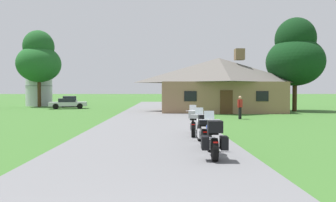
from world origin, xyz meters
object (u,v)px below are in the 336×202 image
motorcycle_blue_nearest_to_camera (213,139)px  parked_silver_sedan_far_left (68,103)px  motorcycle_white_second_in_row (202,129)px  tree_left_far (39,59)px  bystander_red_shirt_near_lodge (240,106)px  parked_silver_suv_far_left (69,101)px  tree_right_of_lodge (295,55)px  metal_silo_distant (39,83)px  motorcycle_red_farthest_in_row (193,123)px

motorcycle_blue_nearest_to_camera → parked_silver_sedan_far_left: 30.30m
motorcycle_white_second_in_row → tree_left_far: (-17.34, 30.34, 5.63)m
bystander_red_shirt_near_lodge → parked_silver_suv_far_left: size_ratio=0.34×
motorcycle_blue_nearest_to_camera → parked_silver_suv_far_left: 35.09m
bystander_red_shirt_near_lodge → tree_left_far: bearing=-89.8°
parked_silver_sedan_far_left → tree_left_far: bearing=29.4°
motorcycle_blue_nearest_to_camera → parked_silver_suv_far_left: parked_silver_suv_far_left is taller
parked_silver_sedan_far_left → parked_silver_suv_far_left: bearing=-3.4°
tree_right_of_lodge → tree_left_far: bearing=161.5°
metal_silo_distant → parked_silver_suv_far_left: size_ratio=1.31×
bystander_red_shirt_near_lodge → metal_silo_distant: size_ratio=0.26×
tree_right_of_lodge → parked_silver_sedan_far_left: tree_right_of_lodge is taller
tree_left_far → tree_right_of_lodge: tree_left_far is taller
tree_right_of_lodge → parked_silver_sedan_far_left: 25.35m
motorcycle_red_farthest_in_row → parked_silver_sedan_far_left: 26.02m
parked_silver_suv_far_left → parked_silver_sedan_far_left: parked_silver_suv_far_left is taller
tree_right_of_lodge → parked_silver_sedan_far_left: (-24.34, 4.98, -5.03)m
motorcycle_blue_nearest_to_camera → metal_silo_distant: metal_silo_distant is taller
metal_silo_distant → motorcycle_red_farthest_in_row: bearing=-59.1°
motorcycle_blue_nearest_to_camera → motorcycle_white_second_in_row: 2.24m
motorcycle_white_second_in_row → tree_right_of_lodge: bearing=59.7°
parked_silver_suv_far_left → parked_silver_sedan_far_left: 4.86m
tree_right_of_lodge → parked_silver_sedan_far_left: size_ratio=2.07×
bystander_red_shirt_near_lodge → parked_silver_suv_far_left: (-17.59, 18.93, -0.15)m
parked_silver_sedan_far_left → motorcycle_white_second_in_row: bearing=-171.1°
tree_left_far → parked_silver_sedan_far_left: tree_left_far is taller
tree_left_far → metal_silo_distant: bearing=111.2°
tree_left_far → parked_silver_sedan_far_left: (5.08, -4.88, -5.60)m
metal_silo_distant → parked_silver_sedan_far_left: metal_silo_distant is taller
motorcycle_white_second_in_row → motorcycle_red_farthest_in_row: bearing=92.0°
motorcycle_white_second_in_row → parked_silver_suv_far_left: parked_silver_suv_far_left is taller
tree_left_far → parked_silver_sedan_far_left: size_ratio=2.18×
motorcycle_blue_nearest_to_camera → parked_silver_suv_far_left: bearing=115.2°
motorcycle_white_second_in_row → motorcycle_red_farthest_in_row: same height
motorcycle_white_second_in_row → motorcycle_red_farthest_in_row: size_ratio=1.00×
motorcycle_white_second_in_row → bystander_red_shirt_near_lodge: 12.02m
metal_silo_distant → parked_silver_sedan_far_left: size_ratio=1.42×
tree_right_of_lodge → parked_silver_suv_far_left: size_ratio=1.91×
tree_right_of_lodge → motorcycle_red_farthest_in_row: bearing=-124.0°
motorcycle_blue_nearest_to_camera → bystander_red_shirt_near_lodge: bystander_red_shirt_near_lodge is taller
bystander_red_shirt_near_lodge → parked_silver_suv_far_left: bystander_red_shirt_near_lodge is taller
motorcycle_white_second_in_row → parked_silver_suv_far_left: (-13.39, 30.19, 0.16)m
bystander_red_shirt_near_lodge → parked_silver_sedan_far_left: bearing=-89.1°
tree_left_far → parked_silver_suv_far_left: tree_left_far is taller
motorcycle_blue_nearest_to_camera → metal_silo_distant: bearing=120.3°
motorcycle_white_second_in_row → metal_silo_distant: metal_silo_distant is taller
motorcycle_white_second_in_row → parked_silver_suv_far_left: 33.03m
motorcycle_white_second_in_row → tree_right_of_lodge: (12.09, 20.48, 5.05)m
motorcycle_blue_nearest_to_camera → tree_right_of_lodge: tree_right_of_lodge is taller
bystander_red_shirt_near_lodge → motorcycle_blue_nearest_to_camera: bearing=24.5°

